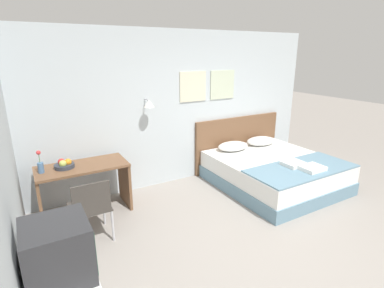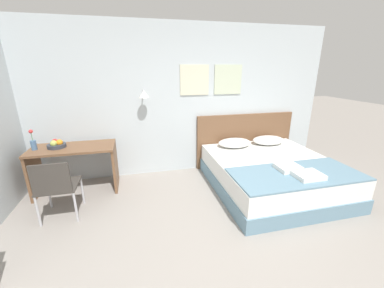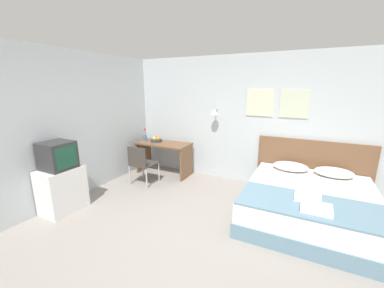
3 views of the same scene
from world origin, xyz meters
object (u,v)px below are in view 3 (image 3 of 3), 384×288
Objects in this scene: bed at (308,204)px; folded_towel_mid_bed at (316,208)px; headboard at (311,167)px; desk at (164,152)px; folded_towel_near_foot at (308,197)px; desk_chair at (141,162)px; television at (57,155)px; tv_stand at (62,190)px; pillow_right at (334,172)px; fruit_bowl at (156,140)px; flower_vase at (145,136)px; pillow_left at (291,166)px; throw_blanket at (310,205)px.

folded_towel_mid_bed reaches higher than bed.
desk is (-3.08, -0.37, 0.00)m from headboard.
folded_towel_near_foot is 0.39× the size of desk_chair.
folded_towel_mid_bed is 0.81× the size of television.
desk is 1.48× the size of desk_chair.
tv_stand is (-0.48, -1.43, -0.13)m from desk_chair.
fruit_bowl reaches higher than pillow_right.
desk_chair is at bearing -59.30° from flower_vase.
pillow_right is 3.66m from fruit_bowl.
fruit_bowl is 0.36× the size of tv_stand.
desk_chair reaches higher than pillow_left.
pillow_left is 1.71× the size of folded_towel_mid_bed.
folded_towel_near_foot is 0.27× the size of desk.
desk is at bearing -178.72° from pillow_right.
tv_stand is at bearing -150.31° from pillow_right.
television reaches higher than flower_vase.
desk is at bearing 156.16° from folded_towel_mid_bed.
flower_vase is (-3.60, 0.65, 0.61)m from bed.
pillow_right is at bearing -40.13° from headboard.
television reaches higher than pillow_right.
television reaches higher than desk.
desk_chair is at bearing -178.20° from bed.
bed is 0.64m from throw_blanket.
bed is 1.11× the size of throw_blanket.
bed is 6.13× the size of folded_towel_near_foot.
desk_chair is (-3.15, 0.48, -0.02)m from throw_blanket.
desk is at bearing -173.17° from headboard.
headboard is 3.22× the size of pillow_left.
desk is (-3.08, 0.67, 0.28)m from bed.
pillow_left is 1.37m from throw_blanket.
bed is 0.88m from pillow_left.
pillow_left is at bearing 104.68° from throw_blanket.
tv_stand reaches higher than folded_towel_near_foot.
tv_stand is at bearing -90.97° from flower_vase.
folded_towel_mid_bed is at bearing -84.89° from bed.
folded_towel_mid_bed is 3.93m from flower_vase.
headboard is 2.69× the size of tv_stand.
folded_towel_mid_bed is 3.28m from desk_chair.
television is at bearing -163.20° from folded_towel_near_foot.
flower_vase is (-0.52, -0.01, 0.33)m from desk.
fruit_bowl is (-0.15, 0.79, 0.30)m from desk_chair.
bed is 3.42m from fruit_bowl.
flower_vase is at bearing 162.90° from folded_towel_near_foot.
folded_towel_mid_bed is (0.06, -1.76, 0.04)m from headboard.
throw_blanket is at bearing -8.74° from desk_chair.
folded_towel_mid_bed is at bearing -11.00° from desk_chair.
headboard is at bearing 6.83° from desk.
desk is (-3.08, 1.25, 0.01)m from throw_blanket.
headboard is (-0.00, 1.04, 0.27)m from bed.
desk_chair is (-2.81, -0.84, -0.08)m from pillow_left.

